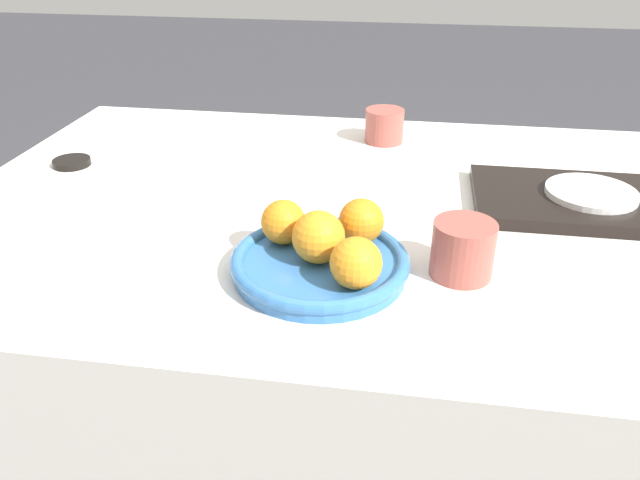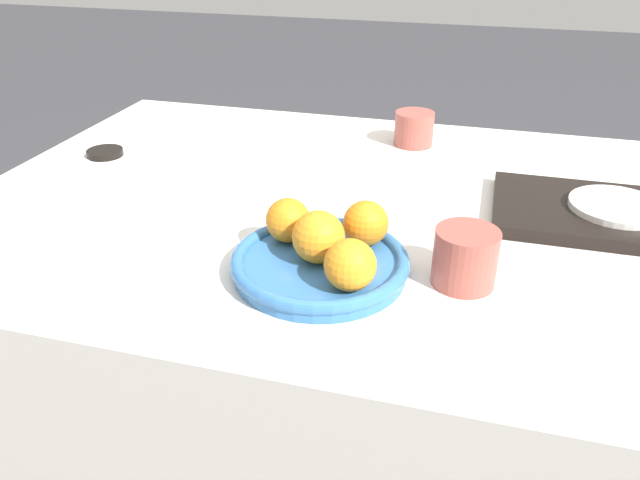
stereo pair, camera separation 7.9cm
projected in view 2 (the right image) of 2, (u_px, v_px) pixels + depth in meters
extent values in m
cube|color=silver|center=(423.00, 384.00, 1.14)|extent=(1.54, 0.88, 0.70)
cylinder|color=#336BAD|center=(320.00, 267.00, 0.81)|extent=(0.22, 0.22, 0.02)
torus|color=#336BAD|center=(320.00, 260.00, 0.80)|extent=(0.23, 0.23, 0.02)
sphere|color=orange|center=(318.00, 237.00, 0.79)|extent=(0.07, 0.07, 0.07)
sphere|color=orange|center=(288.00, 220.00, 0.84)|extent=(0.06, 0.06, 0.06)
sphere|color=orange|center=(366.00, 223.00, 0.83)|extent=(0.06, 0.06, 0.06)
sphere|color=orange|center=(350.00, 265.00, 0.73)|extent=(0.06, 0.06, 0.06)
cube|color=black|center=(615.00, 215.00, 0.94)|extent=(0.36, 0.21, 0.02)
cylinder|color=silver|center=(617.00, 206.00, 0.93)|extent=(0.14, 0.14, 0.01)
cylinder|color=#9E4C42|center=(465.00, 257.00, 0.78)|extent=(0.08, 0.08, 0.07)
cylinder|color=#9E4C42|center=(414.00, 129.00, 1.23)|extent=(0.08, 0.08, 0.07)
cylinder|color=black|center=(105.00, 153.00, 1.19)|extent=(0.07, 0.07, 0.01)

